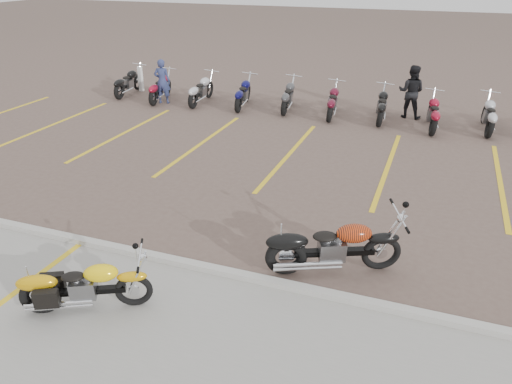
% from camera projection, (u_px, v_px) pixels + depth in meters
% --- Properties ---
extents(ground, '(100.00, 100.00, 0.00)m').
position_uv_depth(ground, '(233.00, 217.00, 10.52)').
color(ground, brown).
rests_on(ground, ground).
extents(concrete_apron, '(60.00, 5.00, 0.01)m').
position_uv_depth(concrete_apron, '(103.00, 364.00, 6.70)').
color(concrete_apron, '#9E9B93').
rests_on(concrete_apron, ground).
extents(curb, '(60.00, 0.18, 0.12)m').
position_uv_depth(curb, '(189.00, 264.00, 8.80)').
color(curb, '#ADAAA3').
rests_on(curb, ground).
extents(parking_stripes, '(38.00, 5.50, 0.01)m').
position_uv_depth(parking_stripes, '(289.00, 154.00, 13.91)').
color(parking_stripes, gold).
rests_on(parking_stripes, ground).
extents(yellow_cruiser, '(1.83, 1.02, 0.82)m').
position_uv_depth(yellow_cruiser, '(83.00, 287.00, 7.60)').
color(yellow_cruiser, black).
rests_on(yellow_cruiser, ground).
extents(flame_cruiser, '(2.20, 1.11, 0.97)m').
position_uv_depth(flame_cruiser, '(330.00, 248.00, 8.50)').
color(flame_cruiser, black).
rests_on(flame_cruiser, ground).
extents(person_a, '(0.68, 0.53, 1.64)m').
position_uv_depth(person_a, '(162.00, 81.00, 18.54)').
color(person_a, navy).
rests_on(person_a, ground).
extents(person_b, '(0.94, 0.77, 1.78)m').
position_uv_depth(person_b, '(411.00, 92.00, 16.80)').
color(person_b, black).
rests_on(person_b, ground).
extents(bollard, '(0.16, 0.16, 1.00)m').
position_uv_depth(bollard, '(141.00, 79.00, 20.39)').
color(bollard, white).
rests_on(bollard, ground).
extents(bg_bike_row, '(17.32, 2.05, 1.10)m').
position_uv_depth(bg_bike_row, '(331.00, 100.00, 17.09)').
color(bg_bike_row, black).
rests_on(bg_bike_row, ground).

